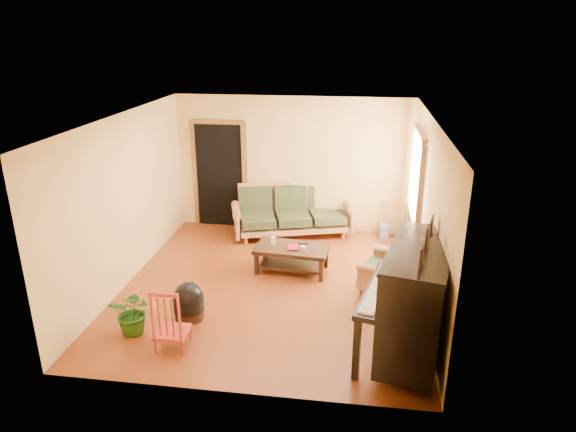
# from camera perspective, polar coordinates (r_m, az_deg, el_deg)

# --- Properties ---
(floor) EXTENTS (5.00, 5.00, 0.00)m
(floor) POSITION_cam_1_polar(r_m,az_deg,el_deg) (8.05, -1.87, -7.78)
(floor) COLOR #5B220C
(floor) RESTS_ON ground
(doorway) EXTENTS (1.08, 0.16, 2.05)m
(doorway) POSITION_cam_1_polar(r_m,az_deg,el_deg) (10.23, -7.59, 4.44)
(doorway) COLOR black
(doorway) RESTS_ON floor
(window) EXTENTS (0.12, 1.36, 1.46)m
(window) POSITION_cam_1_polar(r_m,az_deg,el_deg) (8.66, 14.15, 4.35)
(window) COLOR white
(window) RESTS_ON right_wall
(sofa) EXTENTS (2.41, 1.53, 0.96)m
(sofa) POSITION_cam_1_polar(r_m,az_deg,el_deg) (9.78, 0.52, 0.52)
(sofa) COLOR #A7663D
(sofa) RESTS_ON floor
(coffee_table) EXTENTS (1.23, 0.74, 0.43)m
(coffee_table) POSITION_cam_1_polar(r_m,az_deg,el_deg) (8.43, 0.44, -4.78)
(coffee_table) COLOR black
(coffee_table) RESTS_ON floor
(armchair) EXTENTS (0.98, 1.00, 0.80)m
(armchair) POSITION_cam_1_polar(r_m,az_deg,el_deg) (7.93, 10.72, -5.38)
(armchair) COLOR #A7663D
(armchair) RESTS_ON floor
(piano) EXTENTS (1.29, 1.78, 1.42)m
(piano) POSITION_cam_1_polar(r_m,az_deg,el_deg) (6.32, 14.01, -9.44)
(piano) COLOR black
(piano) RESTS_ON floor
(footstool) EXTENTS (0.45, 0.45, 0.40)m
(footstool) POSITION_cam_1_polar(r_m,az_deg,el_deg) (7.26, -10.96, -9.72)
(footstool) COLOR black
(footstool) RESTS_ON floor
(red_chair) EXTENTS (0.40, 0.43, 0.84)m
(red_chair) POSITION_cam_1_polar(r_m,az_deg,el_deg) (6.60, -12.85, -10.90)
(red_chair) COLOR maroon
(red_chair) RESTS_ON floor
(leaning_frame) EXTENTS (0.52, 0.23, 0.67)m
(leaning_frame) POSITION_cam_1_polar(r_m,az_deg,el_deg) (10.05, 11.40, -0.22)
(leaning_frame) COLOR #C09040
(leaning_frame) RESTS_ON floor
(ceramic_crock) EXTENTS (0.22, 0.22, 0.25)m
(ceramic_crock) POSITION_cam_1_polar(r_m,az_deg,el_deg) (9.93, 10.64, -1.69)
(ceramic_crock) COLOR #2F408F
(ceramic_crock) RESTS_ON floor
(potted_plant) EXTENTS (0.59, 0.52, 0.62)m
(potted_plant) POSITION_cam_1_polar(r_m,az_deg,el_deg) (7.06, -16.80, -10.18)
(potted_plant) COLOR #225418
(potted_plant) RESTS_ON floor
(book) EXTENTS (0.19, 0.25, 0.02)m
(book) POSITION_cam_1_polar(r_m,az_deg,el_deg) (8.30, -0.05, -3.49)
(book) COLOR maroon
(book) RESTS_ON coffee_table
(candle) EXTENTS (0.09, 0.09, 0.13)m
(candle) POSITION_cam_1_polar(r_m,az_deg,el_deg) (8.42, -1.67, -2.74)
(candle) COLOR silver
(candle) RESTS_ON coffee_table
(glass_jar) EXTENTS (0.09, 0.09, 0.06)m
(glass_jar) POSITION_cam_1_polar(r_m,az_deg,el_deg) (8.24, 1.66, -3.54)
(glass_jar) COLOR silver
(glass_jar) RESTS_ON coffee_table
(remote) EXTENTS (0.17, 0.06, 0.02)m
(remote) POSITION_cam_1_polar(r_m,az_deg,el_deg) (8.43, 1.64, -3.11)
(remote) COLOR black
(remote) RESTS_ON coffee_table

